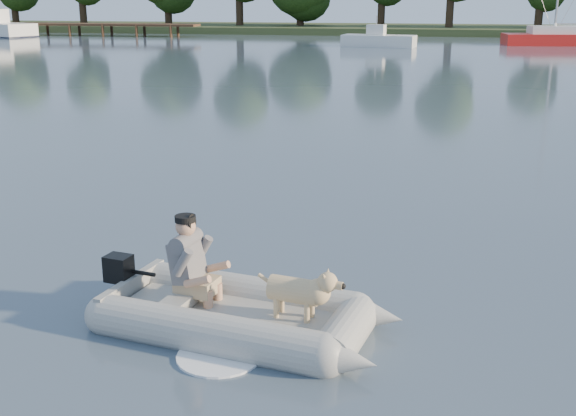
% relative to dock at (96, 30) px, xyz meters
% --- Properties ---
extents(water, '(160.00, 160.00, 0.00)m').
position_rel_dock_xyz_m(water, '(26.00, -52.00, -0.52)').
color(water, slate).
rests_on(water, ground).
extents(shore_bank, '(160.00, 12.00, 0.70)m').
position_rel_dock_xyz_m(shore_bank, '(26.00, 10.00, -0.27)').
color(shore_bank, '#47512D').
rests_on(shore_bank, water).
extents(dock, '(18.00, 2.00, 1.04)m').
position_rel_dock_xyz_m(dock, '(0.00, 0.00, 0.00)').
color(dock, '#4C331E').
rests_on(dock, water).
extents(dinghy, '(5.02, 3.99, 1.32)m').
position_rel_dock_xyz_m(dinghy, '(26.01, -52.13, 0.04)').
color(dinghy, '#979792').
rests_on(dinghy, water).
extents(man, '(0.79, 0.71, 1.02)m').
position_rel_dock_xyz_m(man, '(25.37, -51.96, 0.22)').
color(man, slate).
rests_on(man, dinghy).
extents(dog, '(0.93, 0.48, 0.59)m').
position_rel_dock_xyz_m(dog, '(26.63, -52.20, -0.03)').
color(dog, tan).
rests_on(dog, dinghy).
extents(outboard_motor, '(0.44, 0.35, 0.75)m').
position_rel_dock_xyz_m(outboard_motor, '(24.46, -51.83, -0.22)').
color(outboard_motor, black).
rests_on(outboard_motor, dinghy).
extents(motorboat, '(5.38, 2.76, 2.17)m').
position_rel_dock_xyz_m(motorboat, '(24.62, -8.34, 0.47)').
color(motorboat, white).
rests_on(motorboat, water).
extents(sailboat, '(8.11, 3.32, 10.84)m').
position_rel_dock_xyz_m(sailboat, '(37.05, -4.46, -0.04)').
color(sailboat, red).
rests_on(sailboat, water).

